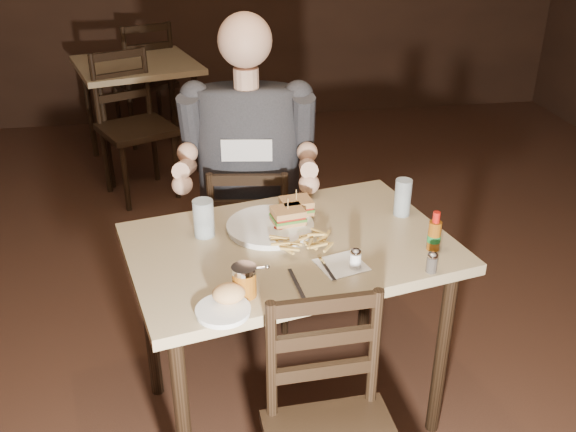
{
  "coord_description": "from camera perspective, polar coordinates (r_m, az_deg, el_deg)",
  "views": [
    {
      "loc": [
        -0.33,
        -2.12,
        1.88
      ],
      "look_at": [
        -0.02,
        -0.16,
        0.85
      ],
      "focal_mm": 40.0,
      "sensor_mm": 36.0,
      "label": 1
    }
  ],
  "objects": [
    {
      "name": "glass_left",
      "position": [
        2.27,
        -7.51,
        -0.2
      ],
      "size": [
        0.09,
        0.09,
        0.14
      ],
      "primitive_type": "cylinder",
      "rotation": [
        0.0,
        0.0,
        0.21
      ],
      "color": "silver",
      "rests_on": "main_table"
    },
    {
      "name": "chair_far",
      "position": [
        2.98,
        -3.3,
        -2.19
      ],
      "size": [
        0.44,
        0.47,
        0.83
      ],
      "primitive_type": null,
      "rotation": [
        0.0,
        0.0,
        2.99
      ],
      "color": "black",
      "rests_on": "ground"
    },
    {
      "name": "bg_chair_near",
      "position": [
        4.32,
        -13.29,
        7.57
      ],
      "size": [
        0.59,
        0.61,
        0.94
      ],
      "primitive_type": null,
      "rotation": [
        0.0,
        0.0,
        0.43
      ],
      "color": "black",
      "rests_on": "ground"
    },
    {
      "name": "glass_right",
      "position": [
        2.43,
        10.16,
        1.63
      ],
      "size": [
        0.07,
        0.07,
        0.14
      ],
      "primitive_type": "cylinder",
      "rotation": [
        0.0,
        0.0,
        0.21
      ],
      "color": "silver",
      "rests_on": "main_table"
    },
    {
      "name": "sandwich_right",
      "position": [
        2.37,
        0.74,
        1.24
      ],
      "size": [
        0.12,
        0.11,
        0.1
      ],
      "primitive_type": null,
      "rotation": [
        0.0,
        0.0,
        0.13
      ],
      "color": "tan",
      "rests_on": "dinner_plate"
    },
    {
      "name": "diner",
      "position": [
        2.71,
        -3.64,
        6.89
      ],
      "size": [
        0.65,
        0.54,
        1.02
      ],
      "primitive_type": null,
      "rotation": [
        0.0,
        0.0,
        -0.15
      ],
      "color": "#2F2F34",
      "rests_on": "chair_far"
    },
    {
      "name": "side_plate",
      "position": [
        1.89,
        -5.79,
        -8.46
      ],
      "size": [
        0.19,
        0.19,
        0.01
      ],
      "primitive_type": "cylinder",
      "rotation": [
        0.0,
        0.0,
        0.21
      ],
      "color": "white",
      "rests_on": "main_table"
    },
    {
      "name": "pepper_shaker",
      "position": [
        2.11,
        12.68,
        -4.08
      ],
      "size": [
        0.04,
        0.04,
        0.07
      ],
      "primitive_type": null,
      "rotation": [
        0.0,
        0.0,
        0.21
      ],
      "color": "#38332D",
      "rests_on": "main_table"
    },
    {
      "name": "bg_chair_far",
      "position": [
        5.37,
        -12.75,
        11.58
      ],
      "size": [
        0.59,
        0.62,
        0.96
      ],
      "primitive_type": null,
      "rotation": [
        0.0,
        0.0,
        3.52
      ],
      "color": "black",
      "rests_on": "ground"
    },
    {
      "name": "fries_pile",
      "position": [
        2.18,
        1.4,
        -2.14
      ],
      "size": [
        0.28,
        0.22,
        0.04
      ],
      "primitive_type": null,
      "rotation": [
        0.0,
        0.0,
        0.21
      ],
      "color": "tan",
      "rests_on": "dinner_plate"
    },
    {
      "name": "knife",
      "position": [
        1.99,
        0.91,
        -6.35
      ],
      "size": [
        0.03,
        0.21,
        0.01
      ],
      "primitive_type": "cube",
      "rotation": [
        0.0,
        0.0,
        0.1
      ],
      "color": "silver",
      "rests_on": "napkin"
    },
    {
      "name": "dinner_plate",
      "position": [
        2.31,
        -1.59,
        -1.03
      ],
      "size": [
        0.36,
        0.36,
        0.02
      ],
      "primitive_type": "cylinder",
      "rotation": [
        0.0,
        0.0,
        0.21
      ],
      "color": "white",
      "rests_on": "main_table"
    },
    {
      "name": "syrup_dispenser",
      "position": [
        1.94,
        -3.9,
        -5.79
      ],
      "size": [
        0.09,
        0.09,
        0.1
      ],
      "primitive_type": null,
      "rotation": [
        0.0,
        0.0,
        0.21
      ],
      "color": "brown",
      "rests_on": "main_table"
    },
    {
      "name": "napkin",
      "position": [
        2.11,
        4.77,
        -4.35
      ],
      "size": [
        0.18,
        0.17,
        0.0
      ],
      "primitive_type": "cube",
      "rotation": [
        0.0,
        0.0,
        0.27
      ],
      "color": "white",
      "rests_on": "main_table"
    },
    {
      "name": "sandwich_left",
      "position": [
        2.3,
        -0.01,
        0.41
      ],
      "size": [
        0.13,
        0.11,
        0.1
      ],
      "primitive_type": null,
      "rotation": [
        0.0,
        0.0,
        0.16
      ],
      "color": "tan",
      "rests_on": "dinner_plate"
    },
    {
      "name": "salt_shaker",
      "position": [
        2.08,
        6.01,
        -3.85
      ],
      "size": [
        0.04,
        0.04,
        0.07
      ],
      "primitive_type": null,
      "rotation": [
        0.0,
        0.0,
        0.21
      ],
      "color": "white",
      "rests_on": "main_table"
    },
    {
      "name": "bg_table",
      "position": [
        4.79,
        -13.25,
        12.13
      ],
      "size": [
        0.99,
        0.99,
        0.77
      ],
      "rotation": [
        0.0,
        0.0,
        0.27
      ],
      "color": "tan",
      "rests_on": "ground"
    },
    {
      "name": "hot_sauce",
      "position": [
        2.22,
        12.92,
        -1.3
      ],
      "size": [
        0.05,
        0.05,
        0.14
      ],
      "primitive_type": null,
      "rotation": [
        0.0,
        0.0,
        0.21
      ],
      "color": "brown",
      "rests_on": "main_table"
    },
    {
      "name": "bread_roll",
      "position": [
        1.9,
        -5.29,
        -6.86
      ],
      "size": [
        0.11,
        0.1,
        0.06
      ],
      "primitive_type": "ellipsoid",
      "rotation": [
        0.0,
        0.0,
        0.21
      ],
      "color": "tan",
      "rests_on": "side_plate"
    },
    {
      "name": "room_shell",
      "position": [
        2.2,
        -0.25,
        14.78
      ],
      "size": [
        7.0,
        7.0,
        7.0
      ],
      "color": "black",
      "rests_on": "ground"
    },
    {
      "name": "ketchup_dollop",
      "position": [
        2.28,
        -0.78,
        -1.03
      ],
      "size": [
        0.05,
        0.05,
        0.01
      ],
      "primitive_type": "ellipsoid",
      "rotation": [
        0.0,
        0.0,
        0.21
      ],
      "color": "maroon",
      "rests_on": "dinner_plate"
    },
    {
      "name": "fork",
      "position": [
        2.08,
        3.49,
        -4.73
      ],
      "size": [
        0.03,
        0.15,
        0.0
      ],
      "primitive_type": "cube",
      "rotation": [
        0.0,
        0.0,
        0.13
      ],
      "color": "silver",
      "rests_on": "napkin"
    },
    {
      "name": "main_table",
      "position": [
        2.28,
        0.2,
        -4.39
      ],
      "size": [
        1.23,
        0.95,
        0.77
      ],
      "rotation": [
        0.0,
        0.0,
        0.21
      ],
      "color": "tan",
      "rests_on": "ground"
    }
  ]
}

